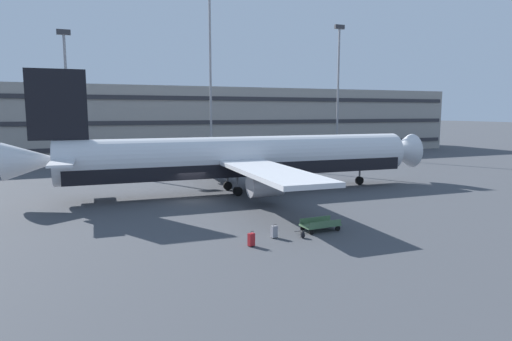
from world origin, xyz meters
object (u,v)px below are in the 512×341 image
at_px(suitcase_purple, 251,239).
at_px(baggage_cart, 320,225).
at_px(suitcase_navy, 274,232).
at_px(backpack_scuffed, 303,235).
at_px(airliner, 242,159).

relative_size(suitcase_purple, baggage_cart, 0.29).
xyz_separation_m(suitcase_navy, baggage_cart, (3.58, 0.37, 0.00)).
relative_size(backpack_scuffed, baggage_cart, 0.15).
height_order(airliner, baggage_cart, airliner).
distance_m(suitcase_navy, suitcase_purple, 2.27).
height_order(suitcase_navy, suitcase_purple, suitcase_purple).
bearing_deg(suitcase_purple, backpack_scuffed, 5.51).
relative_size(suitcase_purple, backpack_scuffed, 1.90).
relative_size(suitcase_navy, suitcase_purple, 0.94).
bearing_deg(suitcase_navy, baggage_cart, 5.84).
bearing_deg(backpack_scuffed, suitcase_navy, 156.29).
bearing_deg(suitcase_navy, backpack_scuffed, -23.71).
relative_size(suitcase_navy, backpack_scuffed, 1.78).
bearing_deg(airliner, backpack_scuffed, -96.64).
distance_m(airliner, suitcase_purple, 18.00).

